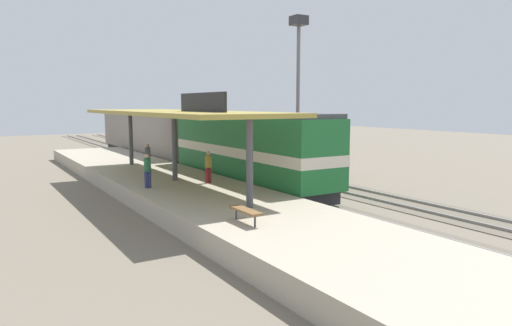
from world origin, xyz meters
The scene contains 13 objects.
ground_plane centered at (2.00, 0.00, 0.00)m, with size 120.00×120.00×0.00m, color #706656.
track_near centered at (0.00, 0.00, 0.03)m, with size 3.20×110.00×0.16m.
track_far centered at (4.60, 0.00, 0.03)m, with size 3.20×110.00×0.16m.
platform centered at (-4.60, 0.00, 0.45)m, with size 6.00×44.00×0.90m, color #A89E89.
station_canopy centered at (-4.60, -0.09, 4.53)m, with size 5.20×18.00×4.70m.
platform_bench centered at (-6.00, -10.05, 1.34)m, with size 0.44×1.70×0.50m.
locomotive centered at (0.00, -0.05, 2.41)m, with size 2.93×14.43×4.44m.
passenger_carriage_single centered at (0.00, 17.95, 2.31)m, with size 2.90×20.00×4.24m.
freight_car centered at (4.60, 4.34, 1.97)m, with size 2.80×12.00×3.54m.
light_mast centered at (7.80, 5.49, 8.40)m, with size 1.10×1.10×11.70m.
person_waiting centered at (-4.69, 4.27, 1.85)m, with size 0.34×0.34×1.71m.
person_walking centered at (-6.63, -1.48, 1.85)m, with size 0.34×0.34×1.71m.
person_boarding centered at (-3.42, -1.74, 1.85)m, with size 0.34×0.34×1.71m.
Camera 1 is at (-14.11, -23.97, 5.07)m, focal length 32.89 mm.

